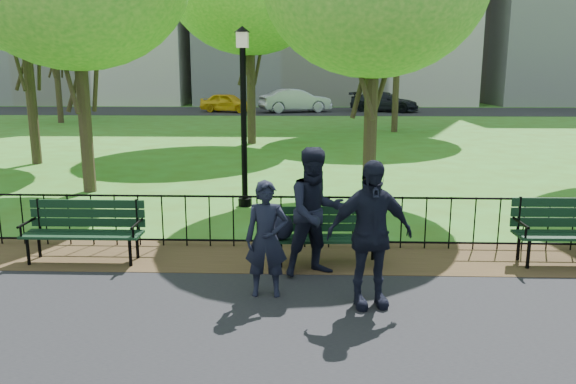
{
  "coord_description": "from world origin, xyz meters",
  "views": [
    {
      "loc": [
        -0.15,
        -7.04,
        2.92
      ],
      "look_at": [
        -0.46,
        1.5,
        1.07
      ],
      "focal_mm": 35.0,
      "sensor_mm": 36.0,
      "label": 1
    }
  ],
  "objects_px": {
    "park_bench_main": "(309,228)",
    "person_right": "(370,234)",
    "person_left": "(267,239)",
    "sedan_silver": "(295,101)",
    "park_bench_left_a": "(85,224)",
    "sedan_dark": "(384,102)",
    "lamppost": "(244,111)",
    "person_mid": "(316,212)",
    "taxi": "(228,103)"
  },
  "relations": [
    {
      "from": "park_bench_main",
      "to": "person_mid",
      "type": "relative_size",
      "value": 0.93
    },
    {
      "from": "sedan_silver",
      "to": "sedan_dark",
      "type": "bearing_deg",
      "value": -103.31
    },
    {
      "from": "lamppost",
      "to": "person_mid",
      "type": "relative_size",
      "value": 2.05
    },
    {
      "from": "person_left",
      "to": "lamppost",
      "type": "bearing_deg",
      "value": 98.52
    },
    {
      "from": "person_right",
      "to": "sedan_dark",
      "type": "distance_m",
      "value": 35.22
    },
    {
      "from": "person_left",
      "to": "person_right",
      "type": "bearing_deg",
      "value": -13.54
    },
    {
      "from": "lamppost",
      "to": "sedan_dark",
      "type": "height_order",
      "value": "lamppost"
    },
    {
      "from": "person_mid",
      "to": "sedan_silver",
      "type": "height_order",
      "value": "person_mid"
    },
    {
      "from": "person_left",
      "to": "sedan_silver",
      "type": "relative_size",
      "value": 0.3
    },
    {
      "from": "person_right",
      "to": "taxi",
      "type": "distance_m",
      "value": 34.7
    },
    {
      "from": "person_right",
      "to": "sedan_silver",
      "type": "bearing_deg",
      "value": 80.6
    },
    {
      "from": "person_right",
      "to": "taxi",
      "type": "bearing_deg",
      "value": 88.66
    },
    {
      "from": "lamppost",
      "to": "taxi",
      "type": "distance_m",
      "value": 29.12
    },
    {
      "from": "sedan_silver",
      "to": "person_mid",
      "type": "bearing_deg",
      "value": 161.55
    },
    {
      "from": "person_left",
      "to": "sedan_silver",
      "type": "bearing_deg",
      "value": 89.6
    },
    {
      "from": "sedan_silver",
      "to": "person_left",
      "type": "bearing_deg",
      "value": 160.41
    },
    {
      "from": "park_bench_main",
      "to": "person_right",
      "type": "distance_m",
      "value": 1.75
    },
    {
      "from": "park_bench_left_a",
      "to": "person_right",
      "type": "xyz_separation_m",
      "value": [
        4.24,
        -1.6,
        0.36
      ]
    },
    {
      "from": "park_bench_left_a",
      "to": "person_right",
      "type": "distance_m",
      "value": 4.54
    },
    {
      "from": "person_left",
      "to": "sedan_silver",
      "type": "xyz_separation_m",
      "value": [
        -0.42,
        33.81,
        0.07
      ]
    },
    {
      "from": "park_bench_left_a",
      "to": "sedan_dark",
      "type": "height_order",
      "value": "sedan_dark"
    },
    {
      "from": "sedan_dark",
      "to": "person_right",
      "type": "bearing_deg",
      "value": -164.79
    },
    {
      "from": "person_mid",
      "to": "taxi",
      "type": "xyz_separation_m",
      "value": [
        -5.94,
        32.98,
        -0.25
      ]
    },
    {
      "from": "sedan_silver",
      "to": "sedan_dark",
      "type": "xyz_separation_m",
      "value": [
        6.48,
        0.8,
        -0.12
      ]
    },
    {
      "from": "park_bench_main",
      "to": "person_mid",
      "type": "bearing_deg",
      "value": -81.3
    },
    {
      "from": "park_bench_left_a",
      "to": "taxi",
      "type": "xyz_separation_m",
      "value": [
        -2.36,
        32.46,
        0.11
      ]
    },
    {
      "from": "person_right",
      "to": "taxi",
      "type": "relative_size",
      "value": 0.46
    },
    {
      "from": "park_bench_main",
      "to": "person_left",
      "type": "distance_m",
      "value": 1.38
    },
    {
      "from": "person_left",
      "to": "taxi",
      "type": "relative_size",
      "value": 0.38
    },
    {
      "from": "person_left",
      "to": "sedan_dark",
      "type": "relative_size",
      "value": 0.31
    },
    {
      "from": "park_bench_left_a",
      "to": "taxi",
      "type": "height_order",
      "value": "taxi"
    },
    {
      "from": "park_bench_left_a",
      "to": "lamppost",
      "type": "bearing_deg",
      "value": 60.68
    },
    {
      "from": "park_bench_left_a",
      "to": "lamppost",
      "type": "relative_size",
      "value": 0.47
    },
    {
      "from": "taxi",
      "to": "sedan_silver",
      "type": "height_order",
      "value": "sedan_silver"
    },
    {
      "from": "person_mid",
      "to": "lamppost",
      "type": "bearing_deg",
      "value": 86.9
    },
    {
      "from": "park_bench_main",
      "to": "person_mid",
      "type": "distance_m",
      "value": 0.59
    },
    {
      "from": "park_bench_main",
      "to": "lamppost",
      "type": "bearing_deg",
      "value": 107.57
    },
    {
      "from": "park_bench_main",
      "to": "sedan_silver",
      "type": "bearing_deg",
      "value": 88.85
    },
    {
      "from": "person_left",
      "to": "person_mid",
      "type": "height_order",
      "value": "person_mid"
    },
    {
      "from": "sedan_dark",
      "to": "sedan_silver",
      "type": "bearing_deg",
      "value": 119.97
    },
    {
      "from": "person_mid",
      "to": "person_right",
      "type": "xyz_separation_m",
      "value": [
        0.65,
        -1.08,
        -0.0
      ]
    },
    {
      "from": "lamppost",
      "to": "person_right",
      "type": "height_order",
      "value": "lamppost"
    },
    {
      "from": "park_bench_main",
      "to": "person_mid",
      "type": "xyz_separation_m",
      "value": [
        0.09,
        -0.45,
        0.37
      ]
    },
    {
      "from": "person_left",
      "to": "sedan_dark",
      "type": "height_order",
      "value": "person_left"
    },
    {
      "from": "sedan_dark",
      "to": "person_mid",
      "type": "bearing_deg",
      "value": -166.11
    },
    {
      "from": "person_mid",
      "to": "sedan_dark",
      "type": "bearing_deg",
      "value": 58.29
    },
    {
      "from": "lamppost",
      "to": "person_mid",
      "type": "xyz_separation_m",
      "value": [
        1.5,
        -4.24,
        -1.14
      ]
    },
    {
      "from": "lamppost",
      "to": "person_right",
      "type": "relative_size",
      "value": 2.06
    },
    {
      "from": "person_mid",
      "to": "sedan_silver",
      "type": "bearing_deg",
      "value": 69.23
    },
    {
      "from": "person_mid",
      "to": "taxi",
      "type": "bearing_deg",
      "value": 77.58
    }
  ]
}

